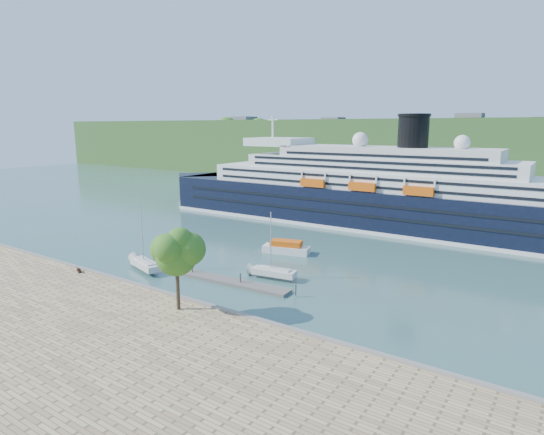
{
  "coord_description": "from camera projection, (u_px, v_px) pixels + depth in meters",
  "views": [
    {
      "loc": [
        44.6,
        -36.95,
        21.42
      ],
      "look_at": [
        -0.76,
        30.0,
        5.09
      ],
      "focal_mm": 30.0,
      "sensor_mm": 36.0,
      "label": 1
    }
  ],
  "objects": [
    {
      "name": "ground",
      "position": [
        147.0,
        295.0,
        58.75
      ],
      "size": [
        400.0,
        400.0,
        0.0
      ],
      "primitive_type": "plane",
      "color": "#305553",
      "rests_on": "ground"
    },
    {
      "name": "far_hillside",
      "position": [
        442.0,
        151.0,
        174.04
      ],
      "size": [
        400.0,
        50.0,
        24.0
      ],
      "primitive_type": "cube",
      "color": "#315321",
      "rests_on": "ground"
    },
    {
      "name": "quay_coping",
      "position": [
        145.0,
        287.0,
        58.36
      ],
      "size": [
        220.0,
        0.5,
        0.3
      ],
      "primitive_type": "cube",
      "color": "slate",
      "rests_on": "promenade"
    },
    {
      "name": "cruise_ship",
      "position": [
        359.0,
        171.0,
        98.07
      ],
      "size": [
        106.55,
        16.45,
        23.9
      ],
      "primitive_type": null,
      "rotation": [
        0.0,
        0.0,
        0.01
      ],
      "color": "black",
      "rests_on": "ground"
    },
    {
      "name": "park_bench",
      "position": [
        79.0,
        269.0,
        64.54
      ],
      "size": [
        1.44,
        1.03,
        0.85
      ],
      "primitive_type": null,
      "rotation": [
        0.0,
        0.0,
        -0.41
      ],
      "color": "#492514",
      "rests_on": "promenade"
    },
    {
      "name": "promenade_tree",
      "position": [
        177.0,
        265.0,
        50.55
      ],
      "size": [
        6.27,
        6.27,
        10.39
      ],
      "primitive_type": null,
      "color": "#31621A",
      "rests_on": "promenade"
    },
    {
      "name": "floating_pontoon",
      "position": [
        228.0,
        281.0,
        63.29
      ],
      "size": [
        19.35,
        3.42,
        0.43
      ],
      "primitive_type": null,
      "rotation": [
        0.0,
        0.0,
        0.06
      ],
      "color": "slate",
      "rests_on": "ground"
    },
    {
      "name": "sailboat_white_near",
      "position": [
        144.0,
        239.0,
        67.4
      ],
      "size": [
        7.93,
        4.28,
        9.88
      ],
      "primitive_type": null,
      "rotation": [
        0.0,
        0.0,
        -0.3
      ],
      "color": "silver",
      "rests_on": "ground"
    },
    {
      "name": "sailboat_white_far",
      "position": [
        274.0,
        247.0,
        64.01
      ],
      "size": [
        7.37,
        3.07,
        9.23
      ],
      "primitive_type": null,
      "rotation": [
        0.0,
        0.0,
        0.16
      ],
      "color": "silver",
      "rests_on": "ground"
    },
    {
      "name": "tender_launch",
      "position": [
        286.0,
        247.0,
        77.72
      ],
      "size": [
        8.49,
        4.76,
        2.23
      ],
      "primitive_type": null,
      "rotation": [
        0.0,
        0.0,
        0.26
      ],
      "color": "#DD540D",
      "rests_on": "ground"
    }
  ]
}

